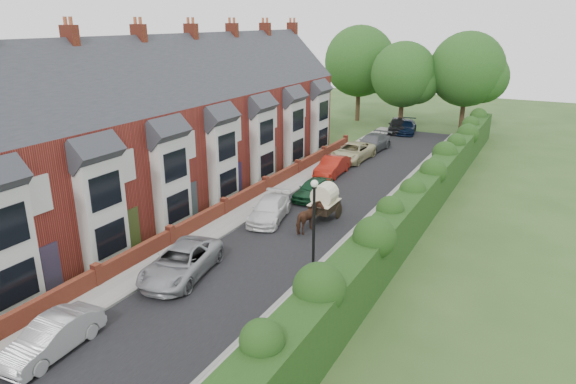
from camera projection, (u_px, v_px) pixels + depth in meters
The scene contains 24 objects.
ground at pixel (194, 317), 20.64m from camera, with size 140.00×140.00×0.00m, color #2D4C1E.
road at pixel (303, 223), 30.09m from camera, with size 6.00×58.00×0.02m, color black.
pavement_hedge_side at pixel (370, 235), 28.27m from camera, with size 2.20×58.00×0.12m, color gray.
pavement_house_side at pixel (247, 211), 31.77m from camera, with size 1.70×58.00×0.12m, color gray.
kerb_hedge_side at pixel (352, 232), 28.73m from camera, with size 0.18×58.00×0.13m, color gray.
kerb_house_side at pixel (258, 214), 31.42m from camera, with size 0.18×58.00×0.13m, color gray.
hedge at pixel (404, 215), 26.99m from camera, with size 2.10×58.00×2.85m.
terrace_row at pixel (149, 134), 32.37m from camera, with size 9.05×40.50×11.50m.
garden_wall_row at pixel (224, 208), 31.24m from camera, with size 0.35×40.35×1.10m.
lamppost at pixel (314, 222), 21.45m from camera, with size 0.32×0.32×5.16m.
tree_far_left at pixel (407, 76), 53.62m from camera, with size 7.14×6.80×9.29m.
tree_far_right at pixel (471, 71), 52.45m from camera, with size 7.98×7.60×10.31m.
tree_far_back at pixel (363, 63), 58.46m from camera, with size 8.40×8.00×10.82m.
car_silver_a at pixel (52, 337), 18.23m from camera, with size 1.37×3.94×1.30m, color #B6B6BB.
car_silver_b at pixel (181, 262), 23.70m from camera, with size 2.35×5.09×1.41m, color #97989E.
car_white at pixel (269, 209), 30.44m from camera, with size 1.83×4.50×1.31m, color white.
car_green at pixel (313, 189), 34.04m from camera, with size 1.58×3.93×1.34m, color #11391F.
car_red at pixel (332, 166), 39.18m from camera, with size 1.51×4.32×1.42m, color maroon.
car_beige at pixel (353, 152), 43.26m from camera, with size 2.46×5.34×1.48m, color #C8C090.
car_grey at pixel (372, 143), 46.46m from camera, with size 2.08×5.12×1.49m, color #57595E.
car_black at pixel (398, 125), 54.06m from camera, with size 1.85×4.59×1.56m, color black.
horse at pixel (309, 218), 28.60m from camera, with size 0.90×1.98×1.67m, color #4A2A1B.
horse_cart at pixel (325, 199), 30.25m from camera, with size 1.41×3.12×2.25m.
car_extra_far at pixel (406, 127), 53.71m from camera, with size 1.87×4.60×1.34m, color black.
Camera 1 is at (11.69, -14.15, 11.36)m, focal length 32.00 mm.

